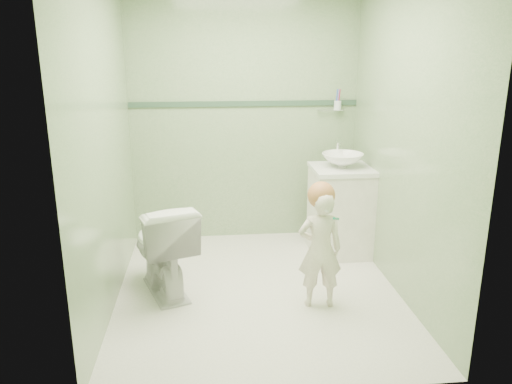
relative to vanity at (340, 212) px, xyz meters
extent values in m
plane|color=beige|center=(-0.84, -0.70, -0.40)|extent=(2.50, 2.50, 0.00)
cube|color=#7FA273|center=(-0.84, 0.55, 0.80)|extent=(2.20, 0.04, 2.40)
cube|color=#7FA273|center=(-0.84, -1.95, 0.80)|extent=(2.20, 0.04, 2.40)
cube|color=#7FA273|center=(-1.94, -0.70, 0.80)|extent=(0.04, 2.50, 2.40)
cube|color=#7FA273|center=(0.26, -0.70, 0.80)|extent=(0.04, 2.50, 2.40)
cube|color=#314E3A|center=(-0.84, 0.54, 0.95)|extent=(2.20, 0.02, 0.05)
cube|color=white|center=(0.00, 0.00, 0.00)|extent=(0.52, 0.50, 0.80)
cube|color=white|center=(0.00, 0.00, 0.41)|extent=(0.54, 0.52, 0.04)
imported|color=white|center=(0.00, 0.00, 0.49)|extent=(0.37, 0.37, 0.13)
cylinder|color=silver|center=(0.00, 0.20, 0.55)|extent=(0.03, 0.03, 0.18)
cylinder|color=silver|center=(0.00, 0.15, 0.63)|extent=(0.02, 0.12, 0.02)
cylinder|color=silver|center=(0.00, 0.50, 0.88)|extent=(0.26, 0.02, 0.02)
cylinder|color=silver|center=(0.06, 0.48, 0.93)|extent=(0.07, 0.07, 0.09)
cylinder|color=blue|center=(0.05, 0.48, 1.00)|extent=(0.01, 0.01, 0.17)
cylinder|color=purple|center=(0.06, 0.47, 1.00)|extent=(0.01, 0.01, 0.17)
cylinder|color=red|center=(0.07, 0.48, 1.00)|extent=(0.01, 0.01, 0.17)
imported|color=white|center=(-1.58, -0.62, -0.02)|extent=(0.64, 0.84, 0.75)
imported|color=beige|center=(-0.41, -0.97, 0.05)|extent=(0.34, 0.23, 0.89)
sphere|color=#AE6D3E|center=(-0.41, -0.94, 0.46)|extent=(0.20, 0.20, 0.20)
cylinder|color=#0E7D58|center=(-0.34, -1.10, 0.33)|extent=(0.08, 0.13, 0.06)
cube|color=white|center=(-0.39, -1.05, 0.37)|extent=(0.03, 0.03, 0.02)
camera|label=1|loc=(-1.22, -4.32, 1.48)|focal=35.26mm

